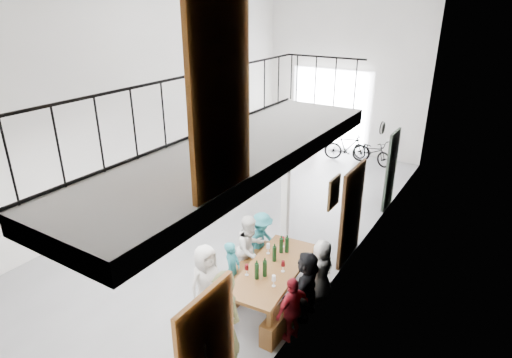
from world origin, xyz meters
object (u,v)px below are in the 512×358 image
Objects in this scene: oak_barrel at (262,139)px; bicycle_near at (372,151)px; serving_counter at (294,134)px; bench_inner at (243,281)px; tasting_table at (273,272)px; side_bench at (186,178)px; host_standing at (224,326)px.

oak_barrel is 0.54× the size of bicycle_near.
bicycle_near is (3.67, 0.79, -0.01)m from oak_barrel.
oak_barrel is 0.49× the size of serving_counter.
tasting_table is at bearing -4.30° from bench_inner.
tasting_table is 1.27× the size of serving_counter.
side_bench is 1.07× the size of serving_counter.
tasting_table is 8.93m from serving_counter.
side_bench is 1.08× the size of host_standing.
bicycle_near is at bearing 12.08° from oak_barrel.
tasting_table is 2.57× the size of oak_barrel.
side_bench reaches higher than bench_inner.
oak_barrel is at bearing 87.36° from side_bench.
serving_counter is at bearing 107.20° from bicycle_near.
oak_barrel reaches higher than tasting_table.
host_standing is at bearing -152.02° from bicycle_near.
host_standing is at bearing -61.90° from oak_barrel.
tasting_table is 7.88m from bicycle_near.
side_bench is 6.04m from bicycle_near.
serving_counter is at bearing 123.52° from host_standing.
oak_barrel is 1.27m from serving_counter.
serving_counter reaches higher than oak_barrel.
serving_counter is (0.90, 4.91, 0.19)m from side_bench.
host_standing is (4.61, -8.64, 0.42)m from oak_barrel.
oak_barrel is at bearing 118.91° from bench_inner.
serving_counter is at bearing 111.33° from bench_inner.
host_standing is 9.48m from bicycle_near.
bicycle_near is at bearing 91.35° from bench_inner.
bench_inner is 7.79m from bicycle_near.
bench_inner is at bearing -156.64° from bicycle_near.
bicycle_near reaches higher than tasting_table.
bench_inner is at bearing -61.38° from oak_barrel.
bicycle_near is at bearing -3.82° from serving_counter.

